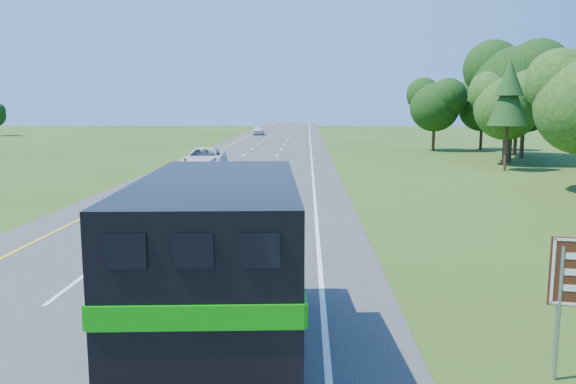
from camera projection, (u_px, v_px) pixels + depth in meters
The scene contains 5 objects.
road at pixel (255, 161), 54.65m from camera, with size 15.00×260.00×0.04m, color #38383A.
lane_markings at pixel (255, 160), 54.65m from camera, with size 11.15×260.00×0.01m.
horse_truck at pixel (223, 266), 10.98m from camera, with size 3.29×8.99×3.91m.
white_suv at pixel (205, 159), 45.77m from camera, with size 3.12×6.76×1.88m, color silver.
far_car at pixel (258, 130), 104.01m from camera, with size 1.94×4.82×1.64m, color silver.
Camera 1 is at (5.07, -4.35, 5.22)m, focal length 35.00 mm.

